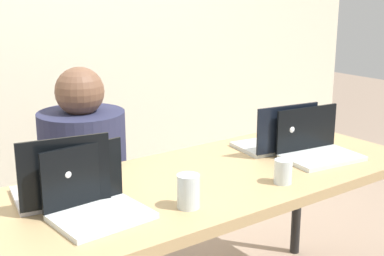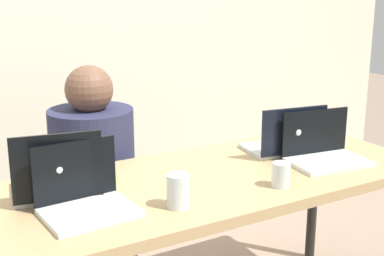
# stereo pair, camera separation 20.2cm
# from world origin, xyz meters

# --- Properties ---
(desk) EXTENTS (1.83, 0.70, 0.71)m
(desk) POSITION_xyz_m (0.00, 0.00, 0.65)
(desk) COLOR tan
(desk) RESTS_ON ground
(person_at_center) EXTENTS (0.45, 0.45, 1.08)m
(person_at_center) POSITION_xyz_m (-0.22, 0.58, 0.48)
(person_at_center) COLOR #292C4A
(person_at_center) RESTS_ON ground
(laptop_front_left) EXTENTS (0.30, 0.26, 0.22)m
(laptop_front_left) POSITION_xyz_m (-0.48, -0.07, 0.76)
(laptop_front_left) COLOR silver
(laptop_front_left) RESTS_ON desk
(laptop_back_right) EXTENTS (0.34, 0.27, 0.22)m
(laptop_back_right) POSITION_xyz_m (0.48, 0.09, 0.76)
(laptop_back_right) COLOR silver
(laptop_back_right) RESTS_ON desk
(laptop_back_left) EXTENTS (0.34, 0.31, 0.24)m
(laptop_back_left) POSITION_xyz_m (-0.52, 0.10, 0.76)
(laptop_back_left) COLOR silver
(laptop_back_left) RESTS_ON desk
(laptop_front_right) EXTENTS (0.34, 0.26, 0.20)m
(laptop_front_right) POSITION_xyz_m (0.54, -0.09, 0.76)
(laptop_front_right) COLOR silver
(laptop_front_right) RESTS_ON desk
(water_glass_right) EXTENTS (0.07, 0.07, 0.09)m
(water_glass_right) POSITION_xyz_m (0.20, -0.22, 0.75)
(water_glass_right) COLOR silver
(water_glass_right) RESTS_ON desk
(water_glass_left) EXTENTS (0.08, 0.08, 0.11)m
(water_glass_left) POSITION_xyz_m (-0.21, -0.19, 0.76)
(water_glass_left) COLOR silver
(water_glass_left) RESTS_ON desk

